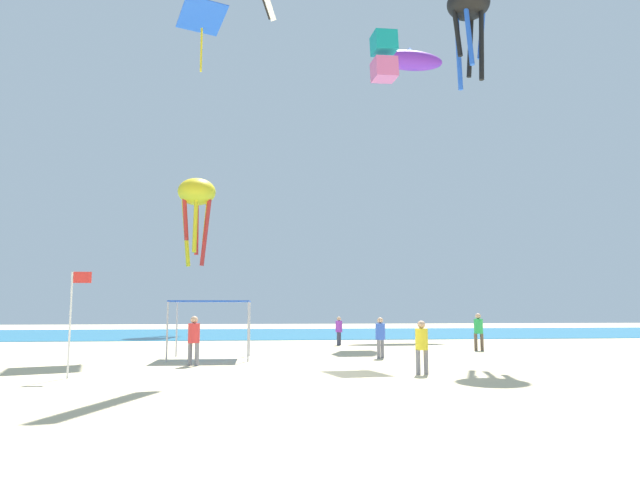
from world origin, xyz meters
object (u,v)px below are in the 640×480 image
(person_near_tent, at_px, (339,328))
(kite_inflatable_purple, at_px, (410,60))
(kite_diamond_blue, at_px, (202,19))
(canopy_tent, at_px, (211,304))
(person_central, at_px, (380,334))
(person_far_shore, at_px, (422,343))
(kite_octopus_yellow, at_px, (197,196))
(banner_flag, at_px, (73,313))
(person_rightmost, at_px, (194,336))
(kite_octopus_black, at_px, (469,8))
(person_leftmost, at_px, (478,329))
(kite_box_teal, at_px, (384,56))

(person_near_tent, relative_size, kite_inflatable_purple, 0.27)
(kite_diamond_blue, bearing_deg, canopy_tent, 79.46)
(person_central, relative_size, kite_diamond_blue, 0.46)
(person_far_shore, relative_size, kite_octopus_yellow, 0.24)
(person_near_tent, xyz_separation_m, banner_flag, (-10.24, -14.23, 1.04))
(person_rightmost, relative_size, banner_flag, 0.56)
(kite_octopus_black, bearing_deg, person_central, 14.01)
(person_central, height_order, banner_flag, banner_flag)
(person_rightmost, relative_size, kite_diamond_blue, 0.48)
(kite_octopus_yellow, bearing_deg, canopy_tent, -114.81)
(person_leftmost, distance_m, kite_inflatable_purple, 29.05)
(person_central, xyz_separation_m, banner_flag, (-10.87, -5.74, 0.98))
(kite_octopus_black, relative_size, kite_octopus_yellow, 0.71)
(banner_flag, bearing_deg, person_near_tent, 54.27)
(kite_box_teal, relative_size, kite_octopus_yellow, 0.49)
(canopy_tent, distance_m, kite_diamond_blue, 18.01)
(person_far_shore, xyz_separation_m, kite_box_teal, (3.36, 20.09, 18.98))
(person_leftmost, distance_m, kite_octopus_yellow, 26.45)
(person_leftmost, bearing_deg, kite_box_teal, -81.57)
(kite_diamond_blue, bearing_deg, banner_flag, 58.46)
(banner_flag, relative_size, kite_box_teal, 0.94)
(person_leftmost, height_order, person_rightmost, person_leftmost)
(kite_diamond_blue, bearing_deg, person_central, 116.14)
(canopy_tent, distance_m, kite_inflatable_purple, 33.73)
(person_central, xyz_separation_m, person_far_shore, (0.13, -5.88, 0.00))
(person_near_tent, xyz_separation_m, person_rightmost, (-6.93, -10.77, 0.12))
(person_near_tent, distance_m, kite_inflatable_purple, 27.61)
(kite_octopus_black, relative_size, kite_box_teal, 1.45)
(kite_octopus_black, relative_size, kite_inflatable_purple, 0.84)
(person_leftmost, relative_size, banner_flag, 0.57)
(person_rightmost, xyz_separation_m, kite_octopus_yellow, (-2.81, 24.45, 10.00))
(person_near_tent, xyz_separation_m, kite_octopus_black, (5.75, -6.50, 16.11))
(canopy_tent, relative_size, person_far_shore, 1.89)
(person_rightmost, bearing_deg, person_far_shore, 8.33)
(person_near_tent, xyz_separation_m, kite_octopus_yellow, (-9.74, 13.68, 10.13))
(person_near_tent, relative_size, kite_diamond_blue, 0.43)
(person_near_tent, relative_size, kite_octopus_black, 0.32)
(person_near_tent, distance_m, person_rightmost, 12.81)
(kite_diamond_blue, distance_m, kite_inflatable_purple, 22.28)
(person_rightmost, bearing_deg, banner_flag, -100.27)
(kite_inflatable_purple, bearing_deg, kite_octopus_yellow, -3.53)
(canopy_tent, distance_m, kite_box_teal, 24.81)
(person_far_shore, relative_size, kite_box_teal, 0.50)
(person_leftmost, distance_m, kite_octopus_black, 16.09)
(person_central, relative_size, kite_octopus_black, 0.34)
(person_near_tent, bearing_deg, banner_flag, -7.84)
(canopy_tent, height_order, person_leftmost, canopy_tent)
(kite_diamond_blue, height_order, kite_octopus_yellow, kite_diamond_blue)
(kite_box_teal, bearing_deg, kite_diamond_blue, -67.61)
(person_leftmost, bearing_deg, person_rightmost, 20.33)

